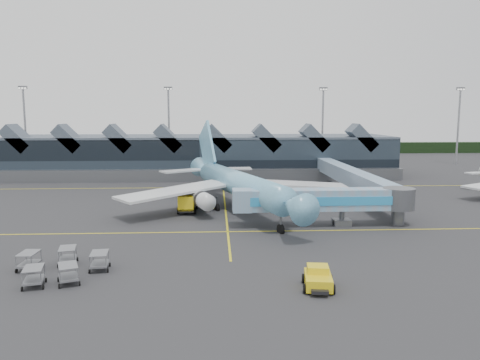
{
  "coord_description": "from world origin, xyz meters",
  "views": [
    {
      "loc": [
        -1.38,
        -65.07,
        14.57
      ],
      "look_at": [
        2.1,
        2.97,
        5.0
      ],
      "focal_mm": 35.0,
      "sensor_mm": 36.0,
      "label": 1
    }
  ],
  "objects": [
    {
      "name": "ground",
      "position": [
        0.0,
        0.0,
        0.0
      ],
      "size": [
        260.0,
        260.0,
        0.0
      ],
      "primitive_type": "plane",
      "color": "#2D2D2F",
      "rests_on": "ground"
    },
    {
      "name": "taxi_stripes",
      "position": [
        0.0,
        10.0,
        0.01
      ],
      "size": [
        120.0,
        60.0,
        0.01
      ],
      "color": "yellow",
      "rests_on": "ground"
    },
    {
      "name": "tree_line_far",
      "position": [
        0.0,
        110.0,
        2.0
      ],
      "size": [
        260.0,
        4.0,
        4.0
      ],
      "primitive_type": "cube",
      "color": "black",
      "rests_on": "ground"
    },
    {
      "name": "terminal",
      "position": [
        -5.07,
        47.35,
        4.88
      ],
      "size": [
        90.0,
        22.25,
        12.52
      ],
      "color": "black",
      "rests_on": "ground"
    },
    {
      "name": "light_masts",
      "position": [
        21.0,
        62.8,
        12.49
      ],
      "size": [
        132.4,
        42.56,
        22.45
      ],
      "color": "gray",
      "rests_on": "ground"
    },
    {
      "name": "main_airliner",
      "position": [
        1.73,
        6.21,
        4.07
      ],
      "size": [
        35.75,
        42.11,
        13.85
      ],
      "rotation": [
        0.0,
        0.0,
        0.31
      ],
      "color": "#62A6C6",
      "rests_on": "ground"
    },
    {
      "name": "jet_bridge",
      "position": [
        14.06,
        -5.49,
        3.4
      ],
      "size": [
        24.09,
        4.16,
        5.06
      ],
      "rotation": [
        0.0,
        0.0,
        0.01
      ],
      "color": "#76A3C5",
      "rests_on": "ground"
    },
    {
      "name": "fuel_truck",
      "position": [
        -5.71,
        6.05,
        1.76
      ],
      "size": [
        2.92,
        9.39,
        3.14
      ],
      "rotation": [
        0.0,
        0.0,
        -0.03
      ],
      "color": "black",
      "rests_on": "ground"
    },
    {
      "name": "pushback_tug",
      "position": [
        7.15,
        -27.53,
        0.8
      ],
      "size": [
        3.0,
        4.29,
        1.79
      ],
      "rotation": [
        0.0,
        0.0,
        -0.14
      ],
      "color": "yellow",
      "rests_on": "ground"
    },
    {
      "name": "baggage_carts",
      "position": [
        -15.74,
        -22.96,
        0.95
      ],
      "size": [
        8.38,
        8.59,
        1.69
      ],
      "rotation": [
        0.0,
        0.0,
        0.11
      ],
      "color": "gray",
      "rests_on": "ground"
    }
  ]
}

